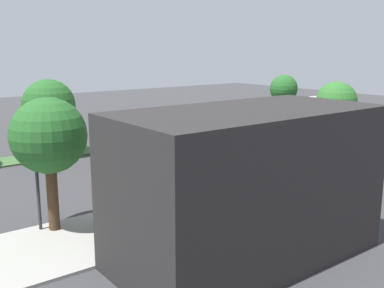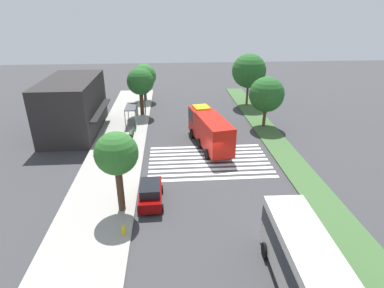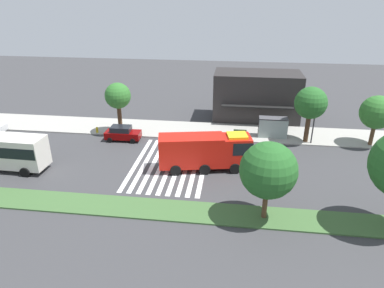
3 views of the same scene
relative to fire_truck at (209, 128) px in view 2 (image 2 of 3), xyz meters
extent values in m
plane|color=#38383A|center=(-4.65, 0.42, -2.10)|extent=(120.00, 120.00, 0.00)
cube|color=#9E9B93|center=(-4.65, 10.25, -2.03)|extent=(60.00, 5.96, 0.14)
cube|color=#3D6033|center=(-4.65, -7.93, -2.03)|extent=(60.00, 3.00, 0.14)
cube|color=silver|center=(-7.61, 0.42, -2.09)|extent=(0.45, 12.33, 0.01)
cube|color=silver|center=(-6.71, 0.42, -2.09)|extent=(0.45, 12.33, 0.01)
cube|color=silver|center=(-5.81, 0.42, -2.09)|extent=(0.45, 12.33, 0.01)
cube|color=silver|center=(-4.91, 0.42, -2.09)|extent=(0.45, 12.33, 0.01)
cube|color=silver|center=(-4.01, 0.42, -2.09)|extent=(0.45, 12.33, 0.01)
cube|color=silver|center=(-3.11, 0.42, -2.09)|extent=(0.45, 12.33, 0.01)
cube|color=silver|center=(-2.21, 0.42, -2.09)|extent=(0.45, 12.33, 0.01)
cube|color=silver|center=(-1.31, 0.42, -2.09)|extent=(0.45, 12.33, 0.01)
cube|color=silver|center=(-0.41, 0.42, -2.09)|extent=(0.45, 12.33, 0.01)
cube|color=red|center=(2.87, 0.56, -0.06)|extent=(3.20, 2.95, 2.97)
cube|color=red|center=(-1.66, -0.33, 0.01)|extent=(6.83, 3.67, 3.12)
cube|color=black|center=(3.28, 0.64, 0.53)|extent=(2.44, 2.83, 1.31)
cube|color=silver|center=(4.33, 0.85, -1.30)|extent=(0.71, 2.47, 0.50)
cube|color=yellow|center=(2.87, 0.56, 1.54)|extent=(2.24, 2.07, 0.24)
cylinder|color=black|center=(2.36, 1.72, -1.55)|extent=(1.14, 0.51, 1.10)
cylinder|color=black|center=(2.84, -0.70, -1.55)|extent=(1.14, 0.51, 1.10)
cylinder|color=black|center=(-3.49, 0.57, -1.55)|extent=(1.14, 0.51, 1.10)
cylinder|color=black|center=(-3.01, -1.85, -1.55)|extent=(1.14, 0.51, 1.10)
cylinder|color=black|center=(-0.63, 1.13, -1.55)|extent=(1.14, 0.51, 1.10)
cylinder|color=black|center=(-0.16, -1.29, -1.55)|extent=(1.14, 0.51, 1.10)
cube|color=#720505|center=(-10.92, 6.07, -1.36)|extent=(4.32, 1.89, 0.84)
cube|color=black|center=(-11.14, 6.07, -0.61)|extent=(2.43, 1.63, 0.66)
cylinder|color=black|center=(-9.53, 7.00, -1.78)|extent=(0.65, 0.24, 0.64)
cylinder|color=black|center=(-9.49, 5.22, -1.78)|extent=(0.65, 0.24, 0.64)
cylinder|color=black|center=(-12.36, 6.93, -1.78)|extent=(0.65, 0.24, 0.64)
cylinder|color=black|center=(-12.31, 5.15, -1.78)|extent=(0.65, 0.24, 0.64)
cube|color=silver|center=(-21.21, -2.66, -0.04)|extent=(10.15, 2.81, 3.13)
cube|color=black|center=(-21.21, -2.66, 0.34)|extent=(9.95, 2.86, 1.13)
cylinder|color=black|center=(-17.71, -4.02, -1.60)|extent=(1.01, 0.33, 1.00)
cylinder|color=black|center=(-17.65, -1.48, -1.60)|extent=(1.01, 0.33, 1.00)
cube|color=#4C4C51|center=(7.31, 9.36, 0.44)|extent=(3.50, 1.40, 0.12)
cube|color=#8C9E99|center=(7.31, 8.70, -0.76)|extent=(3.50, 0.08, 2.40)
cylinder|color=#333338|center=(5.61, 10.01, -0.76)|extent=(0.08, 0.08, 2.40)
cylinder|color=#333338|center=(9.01, 10.01, -0.76)|extent=(0.08, 0.08, 2.40)
cube|color=#2D472D|center=(3.31, 9.06, -1.55)|extent=(1.60, 0.50, 0.08)
cube|color=#2D472D|center=(3.31, 8.84, -1.29)|extent=(1.60, 0.06, 0.45)
cube|color=black|center=(2.59, 9.06, -1.78)|extent=(0.08, 0.45, 0.37)
cube|color=black|center=(4.03, 9.06, -1.78)|extent=(0.08, 0.45, 0.37)
cylinder|color=#2D2D30|center=(11.80, 7.87, 0.74)|extent=(0.16, 0.16, 5.40)
sphere|color=white|center=(11.80, 7.87, 3.62)|extent=(0.36, 0.36, 0.36)
cube|color=#282626|center=(5.44, 16.19, 1.23)|extent=(11.83, 5.91, 6.66)
cube|color=black|center=(5.44, 12.83, 0.70)|extent=(9.46, 0.80, 0.16)
cylinder|color=#47301E|center=(-11.95, 8.27, -0.09)|extent=(0.54, 0.54, 3.73)
sphere|color=#2D6B28|center=(-11.95, 8.27, 2.90)|extent=(3.21, 3.21, 3.21)
cylinder|color=#47301E|center=(11.22, 8.27, -0.19)|extent=(0.55, 0.55, 3.54)
sphere|color=#235B23|center=(11.22, 8.27, 2.89)|extent=(3.75, 3.75, 3.75)
cylinder|color=#513823|center=(18.69, 8.27, -0.62)|extent=(0.47, 0.47, 2.68)
sphere|color=#2D6B28|center=(18.69, 8.27, 2.06)|extent=(3.85, 3.85, 3.85)
cylinder|color=#513823|center=(5.26, -7.93, -0.61)|extent=(0.40, 0.40, 2.71)
sphere|color=#235B23|center=(5.26, -7.93, 2.30)|extent=(4.44, 4.44, 4.44)
cylinder|color=#513823|center=(14.91, -7.93, -0.19)|extent=(0.34, 0.34, 3.54)
sphere|color=#235B23|center=(14.91, -7.93, 3.39)|extent=(5.18, 5.18, 5.18)
cylinder|color=gold|center=(-14.95, 7.77, -1.61)|extent=(0.28, 0.28, 0.70)
camera|label=1|loc=(18.90, 29.88, 7.09)|focal=42.68mm
camera|label=2|loc=(-32.88, 4.34, 12.80)|focal=29.60mm
camera|label=3|loc=(2.46, -31.50, 14.73)|focal=32.19mm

